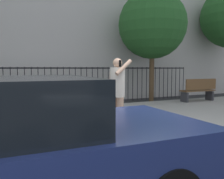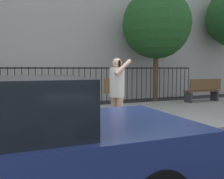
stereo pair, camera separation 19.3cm
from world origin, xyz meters
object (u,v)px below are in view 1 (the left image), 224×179
Objects in this scene: street_tree_mid at (152,25)px; pedestrian_on_phone at (117,88)px; parked_hatchback at (6,152)px; street_bench at (199,89)px.

pedestrian_on_phone is at bearing -132.14° from street_tree_mid.
street_bench is at bearing 33.96° from parked_hatchback.
parked_hatchback is 9.30m from street_tree_mid.
street_tree_mid is (-1.43, 1.42, 2.79)m from street_bench.
pedestrian_on_phone is (2.37, 2.38, 0.39)m from parked_hatchback.
parked_hatchback is 2.61× the size of pedestrian_on_phone.
street_tree_mid is (6.08, 6.47, 2.74)m from parked_hatchback.
street_tree_mid is at bearing 46.78° from parked_hatchback.
pedestrian_on_phone is at bearing 45.01° from parked_hatchback.
street_tree_mid is at bearing 47.86° from pedestrian_on_phone.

